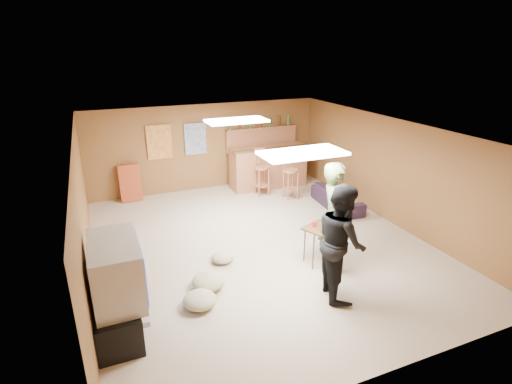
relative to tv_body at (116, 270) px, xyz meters
name	(u,v)px	position (x,y,z in m)	size (l,w,h in m)	color
ground	(260,244)	(2.65, 1.50, -0.90)	(7.00, 7.00, 0.00)	tan
ceiling	(260,131)	(2.65, 1.50, 1.30)	(6.00, 7.00, 0.02)	silver
wall_back	(207,147)	(2.65, 5.00, 0.20)	(6.00, 0.02, 2.20)	brown
wall_front	(390,295)	(2.65, -2.00, 0.20)	(6.00, 0.02, 2.20)	brown
wall_left	(83,216)	(-0.35, 1.50, 0.20)	(0.02, 7.00, 2.20)	brown
wall_right	(392,171)	(5.65, 1.50, 0.20)	(0.02, 7.00, 2.20)	brown
tv_stand	(116,314)	(-0.07, 0.00, -0.65)	(0.55, 1.30, 0.50)	black
dvd_box	(134,316)	(0.15, 0.00, -0.75)	(0.35, 0.50, 0.08)	#B2B2B7
tv_body	(116,270)	(0.00, 0.00, 0.00)	(0.60, 1.10, 0.80)	#B2B2B7
tv_screen	(141,266)	(0.31, 0.00, 0.00)	(0.02, 0.95, 0.65)	navy
bar_counter	(268,167)	(4.15, 4.45, -0.35)	(2.00, 0.60, 1.10)	#9B5938
bar_lip	(272,149)	(4.15, 4.20, 0.20)	(2.10, 0.12, 0.05)	#432E15
bar_shelf	(262,128)	(4.15, 4.90, 0.60)	(2.00, 0.18, 0.05)	#9B5938
bar_backing	(261,139)	(4.15, 4.92, 0.30)	(2.00, 0.14, 0.60)	#9B5938
poster_left	(159,142)	(1.45, 4.96, 0.45)	(0.60, 0.03, 0.85)	#BF3F26
poster_right	(195,139)	(2.35, 4.96, 0.45)	(0.55, 0.03, 0.80)	#334C99
folding_chair_stack	(130,183)	(0.65, 4.80, -0.45)	(0.50, 0.14, 0.90)	#AE4120
ceiling_panel_front	(303,153)	(2.65, 0.00, 1.27)	(1.20, 0.60, 0.04)	white
ceiling_panel_back	(237,121)	(2.65, 2.70, 1.27)	(1.20, 0.60, 0.04)	white
person_olive	(334,218)	(3.41, 0.22, 0.05)	(0.69, 0.45, 1.90)	#556339
person_black	(341,241)	(3.12, -0.42, -0.01)	(0.86, 0.67, 1.78)	black
sofa	(337,198)	(5.05, 2.52, -0.67)	(1.56, 0.61, 0.46)	black
tray_table	(319,245)	(3.32, 0.47, -0.55)	(0.53, 0.43, 0.69)	#432E15
cup_red_near	(314,224)	(3.22, 0.52, -0.15)	(0.07, 0.07, 0.10)	red
cup_red_far	(329,225)	(3.42, 0.38, -0.15)	(0.08, 0.08, 0.11)	red
cup_blue	(324,221)	(3.45, 0.57, -0.16)	(0.07, 0.07, 0.10)	#1723A0
bar_stool_left	(262,174)	(3.74, 3.93, -0.34)	(0.35, 0.35, 1.11)	#9B5938
bar_stool_right	(291,174)	(4.30, 3.44, -0.26)	(0.40, 0.40, 1.27)	#9B5938
cushion_near_tv	(208,281)	(1.33, 0.47, -0.78)	(0.52, 0.52, 0.23)	tan
cushion_mid	(222,257)	(1.78, 1.15, -0.81)	(0.39, 0.39, 0.18)	tan
cushion_far	(200,300)	(1.08, 0.07, -0.79)	(0.49, 0.49, 0.22)	tan
bottle_row	(260,122)	(4.09, 4.88, 0.75)	(1.76, 0.08, 0.26)	#3F7233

